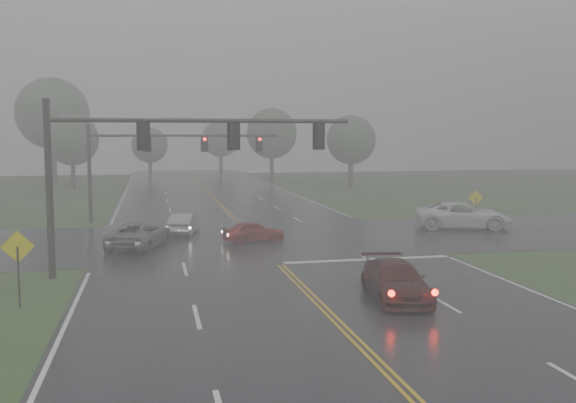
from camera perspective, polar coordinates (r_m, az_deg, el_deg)
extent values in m
plane|color=#314E21|center=(17.65, 8.56, -14.58)|extent=(180.00, 180.00, 0.00)
cube|color=black|center=(36.47, -2.54, -3.85)|extent=(18.00, 160.00, 0.02)
cube|color=black|center=(38.42, -3.03, -3.35)|extent=(120.00, 14.00, 0.02)
cube|color=silver|center=(32.21, 7.07, -5.18)|extent=(8.50, 0.50, 0.01)
imported|color=#330A09|center=(24.78, 9.52, -8.58)|extent=(2.50, 5.02, 1.40)
imported|color=maroon|center=(37.36, -3.10, -3.62)|extent=(3.74, 1.93, 1.22)
imported|color=#9DA1A5|center=(40.89, -9.20, -2.86)|extent=(2.28, 4.16, 1.30)
imported|color=#5C5F64|center=(36.38, -13.09, -4.02)|extent=(3.88, 5.71, 1.45)
imported|color=white|center=(44.17, 15.26, -2.35)|extent=(6.84, 4.60, 1.74)
cylinder|color=black|center=(29.19, -20.46, 1.01)|extent=(0.30, 0.30, 7.73)
cylinder|color=black|center=(29.11, -20.67, 6.91)|extent=(0.19, 0.19, 0.86)
cylinder|color=black|center=(28.88, -7.46, 7.14)|extent=(13.26, 0.19, 0.19)
cube|color=black|center=(28.79, -12.74, 5.77)|extent=(0.36, 0.30, 1.13)
cube|color=black|center=(28.96, -12.73, 5.77)|extent=(0.59, 0.03, 1.34)
cube|color=black|center=(29.01, -4.82, 5.89)|extent=(0.36, 0.30, 1.13)
cube|color=black|center=(29.18, -4.86, 5.89)|extent=(0.59, 0.03, 1.34)
cube|color=black|center=(29.77, 2.84, 5.90)|extent=(0.36, 0.30, 1.13)
cube|color=black|center=(29.94, 2.75, 5.90)|extent=(0.59, 0.03, 1.34)
cylinder|color=black|center=(47.27, -17.23, 2.38)|extent=(0.27, 0.27, 6.99)
cylinder|color=black|center=(47.19, -17.33, 5.68)|extent=(0.17, 0.17, 0.78)
cylinder|color=black|center=(47.06, -9.08, 5.81)|extent=(13.49, 0.17, 0.17)
cube|color=black|center=(47.00, -12.37, 5.04)|extent=(0.33, 0.27, 1.02)
cube|color=black|center=(47.15, -12.37, 5.04)|extent=(0.53, 0.03, 1.21)
cylinder|color=#FF0C05|center=(46.84, -12.38, 5.42)|extent=(0.21, 0.06, 0.21)
cube|color=black|center=(47.15, -7.42, 5.12)|extent=(0.33, 0.27, 1.02)
cube|color=black|center=(47.31, -7.44, 5.13)|extent=(0.53, 0.03, 1.21)
cylinder|color=#FF0C05|center=(46.99, -7.41, 5.51)|extent=(0.21, 0.06, 0.21)
cube|color=black|center=(47.65, -2.55, 5.17)|extent=(0.33, 0.27, 1.02)
cube|color=black|center=(47.80, -2.58, 5.18)|extent=(0.53, 0.03, 1.21)
cylinder|color=#FF0C05|center=(47.49, -2.52, 5.56)|extent=(0.21, 0.06, 0.21)
cylinder|color=black|center=(24.93, -22.82, -6.26)|extent=(0.07, 0.07, 2.22)
cube|color=yellow|center=(24.76, -22.91, -3.73)|extent=(1.17, 0.06, 1.17)
cylinder|color=black|center=(45.02, 16.33, -0.95)|extent=(0.07, 0.07, 1.99)
cube|color=yellow|center=(44.94, 16.35, 0.32)|extent=(1.05, 0.10, 1.05)
cylinder|color=#382E24|center=(77.26, -18.55, 2.23)|extent=(0.51, 0.51, 3.33)
sphere|color=#354A31|center=(77.14, -18.65, 5.25)|extent=(5.92, 5.92, 5.92)
cylinder|color=#382E24|center=(85.12, -1.46, 2.98)|extent=(0.52, 0.52, 3.75)
sphere|color=#354A31|center=(85.01, -1.47, 6.06)|extent=(6.66, 6.66, 6.66)
cylinder|color=#382E24|center=(92.17, -12.15, 2.78)|extent=(0.50, 0.50, 2.82)
sphere|color=#354A31|center=(92.06, -12.20, 4.92)|extent=(5.01, 5.01, 5.01)
cylinder|color=#382E24|center=(77.03, 5.61, 2.48)|extent=(0.63, 0.63, 3.30)
sphere|color=#354A31|center=(76.90, 5.64, 5.48)|extent=(5.86, 5.86, 5.86)
cylinder|color=#382E24|center=(89.85, -20.05, 3.26)|extent=(0.61, 0.61, 5.26)
sphere|color=#354A31|center=(89.82, -20.20, 7.36)|extent=(9.35, 9.35, 9.35)
cylinder|color=#382E24|center=(103.39, -5.98, 3.33)|extent=(0.57, 0.57, 3.29)
sphere|color=#354A31|center=(103.29, -6.01, 5.56)|extent=(5.85, 5.85, 5.85)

